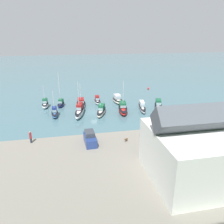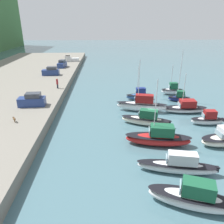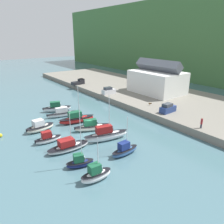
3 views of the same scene
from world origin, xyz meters
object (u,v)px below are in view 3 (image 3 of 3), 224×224
at_px(moored_boat_10, 96,174).
at_px(parked_car_2, 168,108).
at_px(moored_boat_2, 76,119).
at_px(moored_boat_5, 125,150).
at_px(moored_boat_0, 57,108).
at_px(person_on_quay, 202,123).
at_px(moored_boat_6, 40,127).
at_px(mooring_buoy_1, 0,135).
at_px(parked_car_3, 109,91).
at_px(moored_boat_8, 68,146).
at_px(moored_boat_4, 106,135).
at_px(moored_boat_9, 80,162).
at_px(moored_boat_1, 63,113).
at_px(moored_boat_3, 92,126).
at_px(moored_boat_7, 48,139).
at_px(pickup_truck_0, 79,82).
at_px(dog_on_quay, 150,103).

height_order(moored_boat_10, parked_car_2, moored_boat_10).
bearing_deg(moored_boat_2, moored_boat_5, 7.66).
distance_m(moored_boat_0, person_on_quay, 34.61).
relative_size(moored_boat_6, mooring_buoy_1, 8.81).
height_order(moored_boat_10, parked_car_3, moored_boat_10).
relative_size(moored_boat_6, parked_car_2, 1.43).
distance_m(moored_boat_2, person_on_quay, 26.04).
relative_size(moored_boat_0, mooring_buoy_1, 10.76).
xyz_separation_m(moored_boat_8, parked_car_2, (-0.01, 25.42, 1.71)).
xyz_separation_m(moored_boat_4, moored_boat_9, (4.76, -8.07, -0.32)).
bearing_deg(person_on_quay, moored_boat_1, -146.74).
xyz_separation_m(moored_boat_9, parked_car_3, (-27.32, 24.97, 1.70)).
relative_size(moored_boat_9, moored_boat_10, 1.55).
bearing_deg(moored_boat_5, moored_boat_3, 173.94).
height_order(moored_boat_7, parked_car_3, parked_car_3).
relative_size(parked_car_3, pickup_truck_0, 0.89).
relative_size(moored_boat_4, dog_on_quay, 10.71).
relative_size(moored_boat_1, moored_boat_3, 1.10).
xyz_separation_m(moored_boat_6, dog_on_quay, (4.52, 27.16, 1.14)).
height_order(moored_boat_4, parked_car_2, moored_boat_4).
bearing_deg(parked_car_2, person_on_quay, -15.51).
height_order(moored_boat_0, moored_boat_2, moored_boat_2).
bearing_deg(moored_boat_7, mooring_buoy_1, -136.89).
distance_m(moored_boat_7, dog_on_quay, 27.82).
relative_size(moored_boat_10, pickup_truck_0, 1.32).
xyz_separation_m(moored_boat_4, moored_boat_5, (6.11, -0.54, -0.26)).
height_order(parked_car_3, person_on_quay, parked_car_3).
relative_size(moored_boat_4, person_on_quay, 4.13).
relative_size(moored_boat_3, moored_boat_10, 1.20).
distance_m(moored_boat_0, moored_boat_7, 17.55).
bearing_deg(moored_boat_10, dog_on_quay, 123.26).
distance_m(moored_boat_9, pickup_truck_0, 51.49).
height_order(parked_car_2, pickup_truck_0, parked_car_2).
relative_size(moored_boat_6, person_on_quay, 2.86).
bearing_deg(parked_car_3, pickup_truck_0, -176.32).
bearing_deg(moored_boat_5, moored_boat_4, 172.74).
height_order(moored_boat_4, pickup_truck_0, moored_boat_4).
distance_m(moored_boat_1, mooring_buoy_1, 14.92).
xyz_separation_m(parked_car_3, person_on_quay, (31.79, -0.92, 0.18)).
bearing_deg(moored_boat_6, parked_car_2, 61.71).
bearing_deg(person_on_quay, moored_boat_9, -100.52).
xyz_separation_m(moored_boat_7, mooring_buoy_1, (-7.65, -6.50, -0.46)).
bearing_deg(moored_boat_8, parked_car_3, 134.16).
height_order(moored_boat_9, mooring_buoy_1, moored_boat_9).
bearing_deg(moored_boat_10, moored_boat_9, -175.57).
bearing_deg(moored_boat_10, parked_car_3, 144.19).
bearing_deg(pickup_truck_0, moored_boat_5, -21.21).
distance_m(moored_boat_1, parked_car_2, 24.85).
bearing_deg(dog_on_quay, pickup_truck_0, -121.60).
xyz_separation_m(moored_boat_4, mooring_buoy_1, (-13.24, -15.48, -0.77)).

